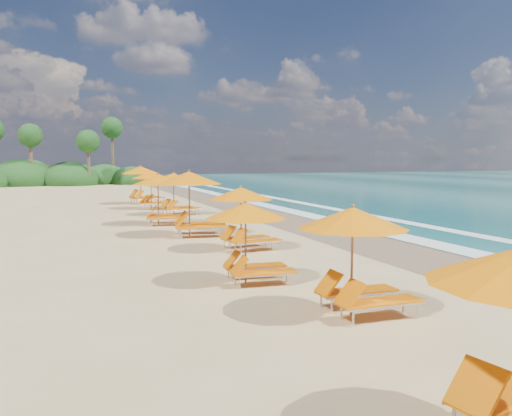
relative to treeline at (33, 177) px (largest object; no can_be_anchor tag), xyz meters
name	(u,v)px	position (x,y,z in m)	size (l,w,h in m)	color
ground	(256,240)	(9.94, -45.51, -1.00)	(160.00, 160.00, 0.00)	tan
wet_sand	(349,234)	(13.94, -45.51, -0.99)	(4.00, 160.00, 0.01)	#7F694C
surf_foam	(405,230)	(16.64, -45.51, -0.97)	(4.00, 160.00, 0.01)	white
station_2	(360,253)	(8.59, -54.78, 0.22)	(2.36, 2.18, 2.17)	olive
station_3	(252,237)	(7.52, -51.62, 0.14)	(2.30, 2.16, 2.03)	olive
station_4	(245,214)	(8.88, -47.31, 0.21)	(2.52, 2.38, 2.16)	olive
station_5	(194,199)	(8.05, -43.67, 0.47)	(3.09, 2.94, 2.61)	olive
station_6	(162,196)	(7.48, -39.77, 0.33)	(2.89, 2.78, 2.37)	olive
station_7	(177,191)	(8.96, -35.99, 0.31)	(2.83, 2.72, 2.33)	olive
station_8	(154,187)	(8.35, -32.24, 0.33)	(3.14, 3.14, 2.36)	olive
station_9	(144,182)	(8.29, -28.39, 0.46)	(3.20, 3.08, 2.60)	olive
treeline	(33,177)	(0.00, 0.00, 0.00)	(25.80, 8.80, 9.74)	#163D14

